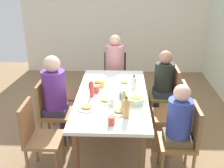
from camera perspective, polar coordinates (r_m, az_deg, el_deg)
ground_plane at (r=3.96m, az=0.00°, el=-12.00°), size 6.94×6.94×0.00m
wall_left at (r=6.27m, az=1.11°, el=14.05°), size 0.12×4.24×2.60m
dining_table at (r=3.62m, az=0.00°, el=-3.40°), size 1.83×0.92×0.74m
chair_0 at (r=3.24m, az=14.79°, el=-10.71°), size 0.40×0.40×0.90m
person_0 at (r=3.13m, az=13.42°, el=-8.17°), size 0.30×0.30×1.15m
chair_1 at (r=3.75m, az=12.95°, el=-5.57°), size 0.40×0.40×0.90m
chair_2 at (r=4.34m, az=-10.79°, el=-1.33°), size 0.40×0.40×0.90m
chair_3 at (r=3.30m, az=-15.34°, el=-10.04°), size 0.40×0.40×0.90m
chair_4 at (r=3.81m, az=-12.74°, el=-5.10°), size 0.40×0.40×0.90m
person_4 at (r=3.68m, az=-11.72°, el=-1.79°), size 0.31×0.31×1.26m
chair_5 at (r=4.87m, az=0.61°, el=1.79°), size 0.40×0.40×0.90m
person_5 at (r=4.70m, az=0.59°, el=4.12°), size 0.32×0.32×1.25m
chair_6 at (r=4.29m, az=11.58°, el=-1.69°), size 0.40×0.40×0.90m
person_6 at (r=4.20m, az=10.55°, el=0.66°), size 0.30×0.30×1.17m
plate_0 at (r=3.93m, az=2.63°, el=0.32°), size 0.21×0.21×0.04m
plate_1 at (r=3.15m, az=1.52°, el=-5.70°), size 0.23×0.23×0.04m
plate_2 at (r=3.39m, az=-1.38°, el=-3.45°), size 0.21×0.21×0.04m
plate_3 at (r=3.92m, az=-2.86°, el=0.29°), size 0.22×0.22×0.04m
plate_4 at (r=3.25m, az=-5.30°, el=-4.86°), size 0.24×0.24×0.04m
bowl_0 at (r=3.35m, az=4.90°, el=-3.24°), size 0.21×0.21×0.10m
cup_0 at (r=3.81m, az=-2.14°, el=0.06°), size 0.12×0.08×0.09m
cup_1 at (r=3.79m, az=-4.37°, el=-0.21°), size 0.11×0.07×0.08m
cup_2 at (r=3.29m, az=-0.09°, el=-3.69°), size 0.11×0.07×0.09m
cup_3 at (r=3.64m, az=-3.28°, el=-1.08°), size 0.12×0.08×0.09m
cup_4 at (r=2.90m, az=-0.14°, el=-7.64°), size 0.11×0.07×0.09m
cup_5 at (r=3.46m, az=2.14°, el=-2.37°), size 0.11×0.08×0.09m
bottle_0 at (r=3.49m, az=-4.30°, el=-0.99°), size 0.05×0.05×0.23m
bottle_1 at (r=3.00m, az=3.00°, el=-4.94°), size 0.07×0.07×0.25m
bottle_2 at (r=3.23m, az=2.47°, el=-3.17°), size 0.06×0.06×0.22m
bottle_3 at (r=3.74m, az=4.53°, el=0.32°), size 0.07×0.07×0.19m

